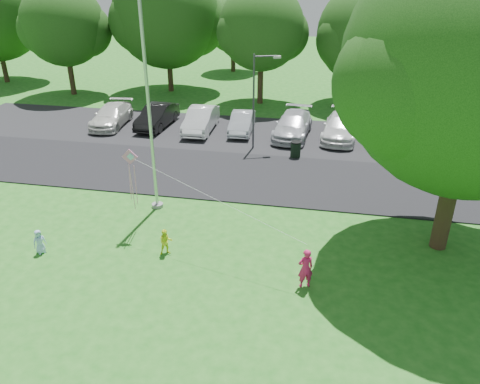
% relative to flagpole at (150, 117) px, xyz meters
% --- Properties ---
extents(ground, '(120.00, 120.00, 0.00)m').
position_rel_flagpole_xyz_m(ground, '(3.50, -5.00, -4.17)').
color(ground, '#226B1C').
rests_on(ground, ground).
extents(park_road, '(60.00, 6.00, 0.06)m').
position_rel_flagpole_xyz_m(park_road, '(3.50, 4.00, -4.14)').
color(park_road, black).
rests_on(park_road, ground).
extents(parking_strip, '(42.00, 7.00, 0.06)m').
position_rel_flagpole_xyz_m(parking_strip, '(3.50, 10.50, -4.14)').
color(parking_strip, black).
rests_on(parking_strip, ground).
extents(flagpole, '(0.50, 0.50, 10.00)m').
position_rel_flagpole_xyz_m(flagpole, '(0.00, 0.00, 0.00)').
color(flagpole, '#B7BABF').
rests_on(flagpole, ground).
extents(street_lamp, '(1.48, 0.65, 5.45)m').
position_rel_flagpole_xyz_m(street_lamp, '(3.22, 8.07, -0.89)').
color(street_lamp, '#3F3F44').
rests_on(street_lamp, ground).
extents(trash_can, '(0.60, 0.60, 0.95)m').
position_rel_flagpole_xyz_m(trash_can, '(5.59, 7.08, -3.69)').
color(trash_can, black).
rests_on(trash_can, ground).
extents(big_tree, '(9.42, 8.79, 11.31)m').
position_rel_flagpole_xyz_m(big_tree, '(11.69, -1.12, 2.54)').
color(big_tree, '#332316').
rests_on(big_tree, ground).
extents(tree_row, '(64.35, 11.94, 10.88)m').
position_rel_flagpole_xyz_m(tree_row, '(5.09, 19.23, 1.55)').
color(tree_row, '#332316').
rests_on(tree_row, ground).
extents(horizon_trees, '(77.46, 7.20, 7.02)m').
position_rel_flagpole_xyz_m(horizon_trees, '(7.56, 28.88, 0.14)').
color(horizon_trees, '#332316').
rests_on(horizon_trees, ground).
extents(parked_cars, '(23.14, 5.46, 1.49)m').
position_rel_flagpole_xyz_m(parked_cars, '(4.18, 10.50, -3.40)').
color(parked_cars, silver).
rests_on(parked_cars, ground).
extents(woman, '(0.63, 0.54, 1.47)m').
position_rel_flagpole_xyz_m(woman, '(6.88, -4.51, -3.43)').
color(woman, '#D41C5D').
rests_on(woman, ground).
extents(child_yellow, '(0.63, 0.58, 1.04)m').
position_rel_flagpole_xyz_m(child_yellow, '(1.64, -3.52, -3.65)').
color(child_yellow, '#F2FF28').
rests_on(child_yellow, ground).
extents(child_blue, '(0.53, 0.56, 0.97)m').
position_rel_flagpole_xyz_m(child_blue, '(-3.05, -4.34, -3.68)').
color(child_blue, '#A6C6FF').
rests_on(child_blue, ground).
extents(kite, '(7.27, 2.65, 2.71)m').
position_rel_flagpole_xyz_m(kite, '(0.10, -2.19, -1.36)').
color(kite, pink).
rests_on(kite, ground).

